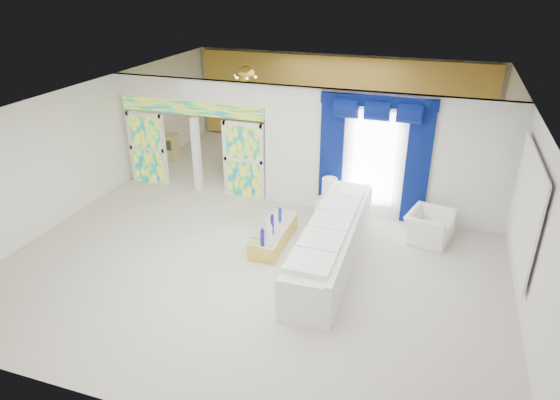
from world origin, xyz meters
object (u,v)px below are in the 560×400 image
(white_sofa, at_px, (332,243))
(armchair, at_px, (429,226))
(coffee_table, at_px, (274,235))
(console_table, at_px, (341,210))
(grand_piano, at_px, (266,149))

(white_sofa, distance_m, armchair, 2.40)
(white_sofa, bearing_deg, coffee_table, 166.86)
(console_table, height_order, grand_piano, grand_piano)
(white_sofa, bearing_deg, console_table, 95.86)
(coffee_table, xyz_separation_m, console_table, (1.13, 1.66, 0.01))
(white_sofa, height_order, armchair, white_sofa)
(armchair, bearing_deg, coffee_table, 125.72)
(white_sofa, bearing_deg, grand_piano, 122.96)
(coffee_table, bearing_deg, white_sofa, -12.53)
(white_sofa, relative_size, grand_piano, 2.14)
(white_sofa, relative_size, armchair, 4.28)
(white_sofa, relative_size, console_table, 3.55)
(white_sofa, distance_m, coffee_table, 1.40)
(coffee_table, distance_m, grand_piano, 4.84)
(grand_piano, bearing_deg, white_sofa, -73.72)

